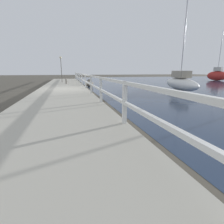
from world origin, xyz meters
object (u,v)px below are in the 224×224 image
mooring_bollard (66,81)px  sailboat_white (180,82)px  dock_lamp (61,63)px  sailboat_red (217,75)px

mooring_bollard → sailboat_white: sailboat_white is taller
dock_lamp → sailboat_red: sailboat_red is taller
mooring_bollard → sailboat_white: bearing=-35.9°
sailboat_red → sailboat_white: 18.78m
mooring_bollard → sailboat_red: 24.54m
mooring_bollard → sailboat_white: 11.27m
mooring_bollard → sailboat_red: sailboat_red is taller
mooring_bollard → dock_lamp: 3.37m
dock_lamp → sailboat_white: bearing=-44.1°
mooring_bollard → dock_lamp: (-0.50, 2.75, 1.89)m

